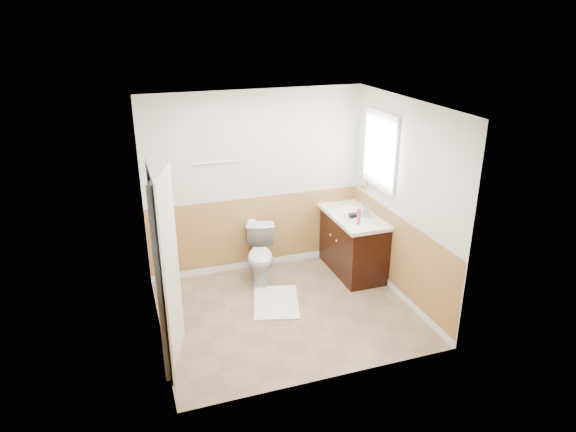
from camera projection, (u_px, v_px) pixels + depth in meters
name	position (u px, v px, depth m)	size (l,w,h in m)	color
floor	(287.00, 311.00, 6.32)	(3.00, 3.00, 0.00)	#8C7051
ceiling	(287.00, 106.00, 5.39)	(3.00, 3.00, 0.00)	white
wall_back	(256.00, 183.00, 6.99)	(3.00, 3.00, 0.00)	silver
wall_front	(333.00, 267.00, 4.71)	(3.00, 3.00, 0.00)	silver
wall_left	(151.00, 234.00, 5.40)	(3.00, 3.00, 0.00)	silver
wall_right	(403.00, 202.00, 6.30)	(3.00, 3.00, 0.00)	silver
wainscot_back	(257.00, 234.00, 7.26)	(3.00, 3.00, 0.00)	tan
wainscot_front	(330.00, 335.00, 5.00)	(3.00, 3.00, 0.00)	tan
wainscot_left	(159.00, 296.00, 5.68)	(2.60, 2.60, 0.00)	tan
wainscot_right	(397.00, 257.00, 6.58)	(2.60, 2.60, 0.00)	tan
toilet	(261.00, 255.00, 6.95)	(0.40, 0.70, 0.72)	silver
bath_mat	(276.00, 302.00, 6.50)	(0.55, 0.80, 0.02)	white
vanity_cabinet	(353.00, 245.00, 7.16)	(0.55, 1.10, 0.80)	black
vanity_knob_left	(337.00, 241.00, 6.92)	(0.03, 0.03, 0.03)	silver
vanity_knob_right	(331.00, 235.00, 7.10)	(0.03, 0.03, 0.03)	silver
countertop	(354.00, 217.00, 7.00)	(0.60, 1.15, 0.05)	white
sink_basin	(350.00, 210.00, 7.12)	(0.36, 0.36, 0.02)	white
faucet	(362.00, 205.00, 7.15)	(0.02, 0.02, 0.14)	silver
lotion_bottle	(359.00, 216.00, 6.64)	(0.05, 0.05, 0.22)	#EA3C8C
soap_dispenser	(366.00, 210.00, 6.91)	(0.08, 0.09, 0.19)	#98A2AC
hair_dryer_body	(354.00, 215.00, 6.89)	(0.07, 0.07, 0.14)	black
hair_dryer_handle	(353.00, 218.00, 6.87)	(0.03, 0.03, 0.07)	black
mirror_panel	(362.00, 156.00, 7.15)	(0.02, 0.35, 0.90)	silver
window_frame	(380.00, 151.00, 6.63)	(0.04, 0.80, 1.00)	white
window_glass	(381.00, 150.00, 6.63)	(0.01, 0.70, 0.90)	white
door	(168.00, 271.00, 5.12)	(0.05, 0.80, 2.04)	white
door_frame	(160.00, 271.00, 5.09)	(0.02, 0.92, 2.10)	white
door_knob	(171.00, 262.00, 5.45)	(0.06, 0.06, 0.06)	silver
towel_bar	(215.00, 163.00, 6.65)	(0.02, 0.02, 0.62)	silver
tp_holder_bar	(251.00, 223.00, 7.10)	(0.02, 0.02, 0.14)	silver
tp_roll	(251.00, 223.00, 7.10)	(0.11, 0.11, 0.10)	white
tp_sheet	(251.00, 231.00, 7.15)	(0.10, 0.01, 0.16)	white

